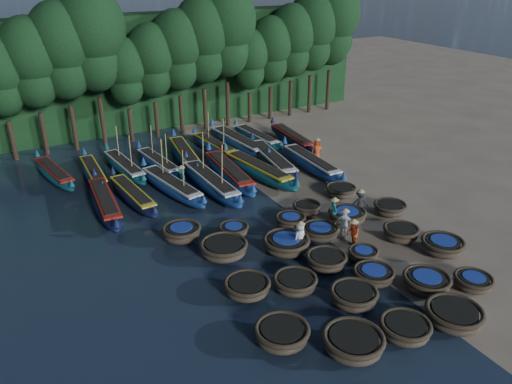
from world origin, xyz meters
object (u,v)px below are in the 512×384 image
coracle_9 (442,246)px  coracle_13 (363,254)px  long_boat_13 (185,154)px  fisherman_5 (182,177)px  fisherman_2 (353,233)px  fisherman_4 (344,224)px  long_boat_17 (292,138)px  coracle_14 (401,233)px  long_boat_9 (54,173)px  long_boat_4 (211,182)px  coracle_11 (295,283)px  long_boat_14 (215,146)px  long_boat_2 (133,195)px  coracle_2 (405,329)px  coracle_4 (473,282)px  long_boat_12 (158,163)px  coracle_20 (182,232)px  coracle_10 (247,287)px  coracle_1 (353,342)px  coracle_8 (426,282)px  long_boat_3 (172,186)px  coracle_17 (320,231)px  long_boat_6 (258,170)px  long_boat_11 (124,167)px  long_boat_15 (238,142)px  long_boat_8 (311,163)px  long_boat_5 (229,172)px  coracle_19 (390,208)px  long_boat_7 (272,160)px  coracle_22 (291,220)px  coracle_23 (307,208)px  fisherman_0 (300,236)px  coracle_12 (326,260)px  coracle_21 (234,230)px  coracle_3 (454,315)px  fisherman_3 (360,202)px  fisherman_1 (334,210)px  coracle_6 (354,296)px  long_boat_10 (94,173)px  coracle_7 (374,275)px  coracle_16 (286,244)px  long_boat_1 (105,203)px  coracle_24 (341,191)px

coracle_9 → coracle_13: 4.34m
long_boat_13 → fisherman_5: fisherman_5 is taller
fisherman_2 → fisherman_4: 0.96m
long_boat_17 → fisherman_2: fisherman_2 is taller
coracle_14 → long_boat_9: (-15.25, 18.17, 0.04)m
long_boat_4 → long_boat_13: 5.97m
coracle_11 → coracle_14: size_ratio=1.03×
long_boat_14 → long_boat_2: bearing=-150.2°
coracle_2 → coracle_4: coracle_2 is taller
long_boat_9 → long_boat_12: bearing=-23.3°
coracle_20 → coracle_10: bearing=-82.7°
long_boat_14 → fisherman_4: 16.17m
coracle_1 → coracle_8: coracle_1 is taller
coracle_11 → long_boat_3: (-1.20, 13.00, 0.13)m
coracle_17 → long_boat_6: bearing=82.5°
coracle_1 → long_boat_17: 24.72m
long_boat_4 → long_boat_11: bearing=125.2°
coracle_2 → fisherman_5: bearing=97.4°
long_boat_15 → long_boat_13: bearing=179.5°
long_boat_8 → coracle_17: bearing=-119.1°
long_boat_5 → fisherman_4: 10.63m
coracle_9 → coracle_19: size_ratio=1.16×
coracle_8 → coracle_14: 4.60m
coracle_9 → long_boat_17: (2.59, 18.46, 0.07)m
coracle_9 → coracle_20: bearing=145.0°
coracle_1 → long_boat_7: size_ratio=0.28×
coracle_22 → coracle_20: bearing=165.1°
coracle_9 → coracle_22: 8.34m
coracle_8 → coracle_23: size_ratio=1.44×
coracle_4 → fisherman_0: 8.59m
coracle_12 → coracle_11: bearing=-160.9°
coracle_2 → long_boat_17: 24.05m
coracle_2 → coracle_11: 5.33m
coracle_14 → coracle_21: size_ratio=1.04×
coracle_3 → fisherman_3: size_ratio=1.45×
coracle_9 → fisherman_1: fisherman_1 is taller
coracle_22 → fisherman_3: size_ratio=1.00×
coracle_20 → long_boat_6: long_boat_6 is taller
coracle_9 → coracle_2: bearing=-149.2°
long_boat_6 → coracle_11: bearing=-119.5°
fisherman_3 → coracle_6: bearing=77.9°
long_boat_6 → long_boat_10: (-10.25, 5.48, -0.10)m
coracle_7 → coracle_16: coracle_16 is taller
coracle_1 → coracle_16: size_ratio=0.82×
coracle_23 → fisherman_5: bearing=125.2°
coracle_14 → fisherman_0: fisherman_0 is taller
coracle_10 → coracle_11: 2.26m
long_boat_1 → coracle_24: bearing=-17.1°
long_boat_7 → coracle_19: bearing=-67.9°
coracle_1 → coracle_13: coracle_1 is taller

